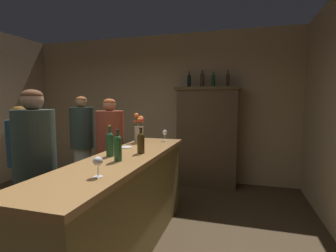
# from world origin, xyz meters

# --- Properties ---
(wall_back) EXTENTS (5.60, 0.12, 2.90)m
(wall_back) POSITION_xyz_m (0.00, 2.90, 1.45)
(wall_back) COLOR tan
(wall_back) RESTS_ON ground
(bar_counter) EXTENTS (0.63, 2.57, 1.03)m
(bar_counter) POSITION_xyz_m (0.53, 0.21, 0.52)
(bar_counter) COLOR olive
(bar_counter) RESTS_ON ground
(display_cabinet) EXTENTS (1.16, 0.44, 1.84)m
(display_cabinet) POSITION_xyz_m (1.08, 2.59, 0.96)
(display_cabinet) COLOR #4F3D26
(display_cabinet) RESTS_ON ground
(wine_bottle_chardonnay) EXTENTS (0.08, 0.08, 0.28)m
(wine_bottle_chardonnay) POSITION_xyz_m (0.65, 0.41, 1.15)
(wine_bottle_chardonnay) COLOR #402F11
(wine_bottle_chardonnay) RESTS_ON bar_counter
(wine_bottle_rose) EXTENTS (0.08, 0.08, 0.32)m
(wine_bottle_rose) POSITION_xyz_m (0.40, 0.19, 1.16)
(wine_bottle_rose) COLOR #224929
(wine_bottle_rose) RESTS_ON bar_counter
(wine_bottle_syrah) EXTENTS (0.07, 0.07, 0.30)m
(wine_bottle_syrah) POSITION_xyz_m (0.57, 0.03, 1.16)
(wine_bottle_syrah) COLOR #235229
(wine_bottle_syrah) RESTS_ON bar_counter
(wine_glass_front) EXTENTS (0.07, 0.07, 0.16)m
(wine_glass_front) POSITION_xyz_m (0.66, 1.26, 1.14)
(wine_glass_front) COLOR white
(wine_glass_front) RESTS_ON bar_counter
(wine_glass_mid) EXTENTS (0.08, 0.08, 0.15)m
(wine_glass_mid) POSITION_xyz_m (0.66, -0.47, 1.14)
(wine_glass_mid) COLOR white
(wine_glass_mid) RESTS_ON bar_counter
(flower_arrangement) EXTENTS (0.15, 0.16, 0.40)m
(flower_arrangement) POSITION_xyz_m (0.34, 1.10, 1.20)
(flower_arrangement) COLOR tan
(flower_arrangement) RESTS_ON bar_counter
(cheese_plate) EXTENTS (0.15, 0.15, 0.01)m
(cheese_plate) POSITION_xyz_m (0.36, 0.66, 1.03)
(cheese_plate) COLOR white
(cheese_plate) RESTS_ON bar_counter
(display_bottle_left) EXTENTS (0.07, 0.07, 0.30)m
(display_bottle_left) POSITION_xyz_m (0.73, 2.59, 1.97)
(display_bottle_left) COLOR black
(display_bottle_left) RESTS_ON display_cabinet
(display_bottle_midleft) EXTENTS (0.08, 0.08, 0.30)m
(display_bottle_midleft) POSITION_xyz_m (0.97, 2.59, 1.98)
(display_bottle_midleft) COLOR #422C20
(display_bottle_midleft) RESTS_ON display_cabinet
(display_bottle_center) EXTENTS (0.07, 0.07, 0.29)m
(display_bottle_center) POSITION_xyz_m (1.17, 2.59, 1.97)
(display_bottle_center) COLOR #163F20
(display_bottle_center) RESTS_ON display_cabinet
(display_bottle_midright) EXTENTS (0.07, 0.07, 0.29)m
(display_bottle_midright) POSITION_xyz_m (1.43, 2.59, 1.97)
(display_bottle_midright) COLOR #4A2918
(display_bottle_midright) RESTS_ON display_cabinet
(patron_in_navy) EXTENTS (0.39, 0.39, 1.62)m
(patron_in_navy) POSITION_xyz_m (-0.11, 1.10, 0.88)
(patron_in_navy) COLOR #263636
(patron_in_navy) RESTS_ON ground
(patron_redhead) EXTENTS (0.37, 0.37, 1.69)m
(patron_redhead) POSITION_xyz_m (-0.17, -0.19, 0.93)
(patron_redhead) COLOR #273651
(patron_redhead) RESTS_ON ground
(patron_by_cabinet) EXTENTS (0.33, 0.33, 1.52)m
(patron_by_cabinet) POSITION_xyz_m (-1.02, 0.46, 0.83)
(patron_by_cabinet) COLOR #1C3047
(patron_by_cabinet) RESTS_ON ground
(patron_in_grey) EXTENTS (0.38, 0.38, 1.66)m
(patron_in_grey) POSITION_xyz_m (-0.77, 1.40, 0.90)
(patron_in_grey) COLOR #989886
(patron_in_grey) RESTS_ON ground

